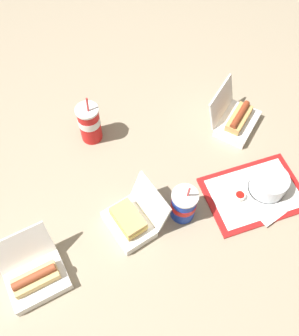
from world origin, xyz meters
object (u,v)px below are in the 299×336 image
at_px(plastic_fork, 234,182).
at_px(clamshell_hotdog_center, 236,120).
at_px(ketchup_cup, 240,196).
at_px(clamshell_sandwich_front, 131,220).
at_px(soda_cup_left, 89,123).
at_px(soda_cup_front, 184,204).
at_px(cake_container, 269,184).
at_px(food_tray, 254,193).
at_px(clamshell_hotdog_right, 36,277).

distance_m(plastic_fork, clamshell_hotdog_center, 0.29).
distance_m(ketchup_cup, clamshell_sandwich_front, 0.42).
bearing_deg(soda_cup_left, clamshell_hotdog_center, -13.69).
bearing_deg(clamshell_hotdog_center, clamshell_sandwich_front, -152.20).
distance_m(ketchup_cup, soda_cup_left, 0.66).
xyz_separation_m(ketchup_cup, soda_cup_front, (-0.22, 0.02, 0.05)).
xyz_separation_m(cake_container, soda_cup_left, (-0.57, 0.47, 0.04)).
distance_m(food_tray, clamshell_hotdog_center, 0.34).
distance_m(soda_cup_front, soda_cup_left, 0.51).
bearing_deg(plastic_fork, soda_cup_left, 137.21).
bearing_deg(cake_container, clamshell_hotdog_right, -176.42).
bearing_deg(clamshell_hotdog_center, clamshell_hotdog_right, -157.32).
bearing_deg(clamshell_hotdog_right, soda_cup_front, 7.36).
bearing_deg(clamshell_hotdog_right, clamshell_sandwich_front, 13.85).
bearing_deg(food_tray, clamshell_sandwich_front, 176.06).
bearing_deg(ketchup_cup, food_tray, 0.08).
distance_m(clamshell_hotdog_right, clamshell_sandwich_front, 0.37).
relative_size(clamshell_hotdog_center, soda_cup_front, 1.31).
bearing_deg(clamshell_hotdog_center, cake_container, -94.68).
bearing_deg(cake_container, soda_cup_front, 177.40).
height_order(clamshell_hotdog_center, clamshell_sandwich_front, clamshell_hotdog_center).
distance_m(plastic_fork, clamshell_sandwich_front, 0.43).
relative_size(food_tray, clamshell_hotdog_right, 1.66).
xyz_separation_m(plastic_fork, soda_cup_front, (-0.24, -0.05, 0.06)).
bearing_deg(clamshell_sandwich_front, plastic_fork, 4.31).
height_order(food_tray, plastic_fork, plastic_fork).
distance_m(cake_container, clamshell_sandwich_front, 0.53).
xyz_separation_m(cake_container, plastic_fork, (-0.10, 0.06, -0.04)).
bearing_deg(soda_cup_left, plastic_fork, -41.34).
xyz_separation_m(clamshell_hotdog_right, clamshell_sandwich_front, (0.36, 0.09, 0.00)).
distance_m(plastic_fork, soda_cup_front, 0.25).
height_order(plastic_fork, soda_cup_front, soda_cup_front).
height_order(cake_container, clamshell_hotdog_center, clamshell_hotdog_center).
bearing_deg(plastic_fork, ketchup_cup, -102.48).
bearing_deg(clamshell_sandwich_front, cake_container, -3.49).
height_order(clamshell_hotdog_right, soda_cup_left, soda_cup_left).
height_order(ketchup_cup, soda_cup_front, soda_cup_front).
bearing_deg(ketchup_cup, clamshell_hotdog_center, 66.53).
height_order(clamshell_hotdog_right, clamshell_sandwich_front, clamshell_hotdog_right).
height_order(cake_container, soda_cup_left, soda_cup_left).
bearing_deg(food_tray, clamshell_hotdog_right, -176.27).
xyz_separation_m(ketchup_cup, plastic_fork, (0.01, 0.07, -0.01)).
bearing_deg(cake_container, clamshell_hotdog_center, 85.32).
height_order(food_tray, clamshell_hotdog_center, clamshell_hotdog_center).
bearing_deg(soda_cup_left, clamshell_sandwich_front, -85.73).
height_order(ketchup_cup, soda_cup_left, soda_cup_left).
height_order(ketchup_cup, clamshell_sandwich_front, clamshell_sandwich_front).
relative_size(ketchup_cup, plastic_fork, 0.36).
bearing_deg(soda_cup_front, food_tray, -3.20).
height_order(food_tray, clamshell_sandwich_front, clamshell_sandwich_front).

